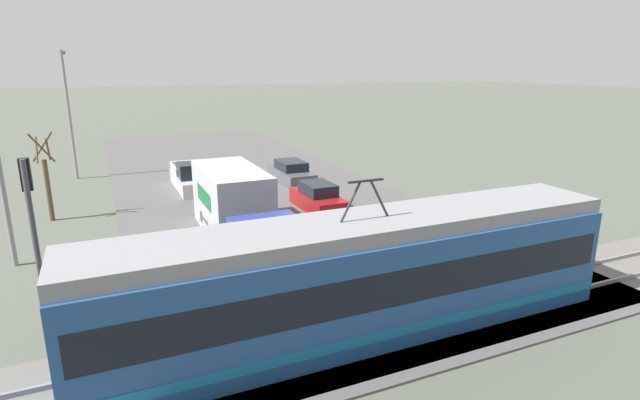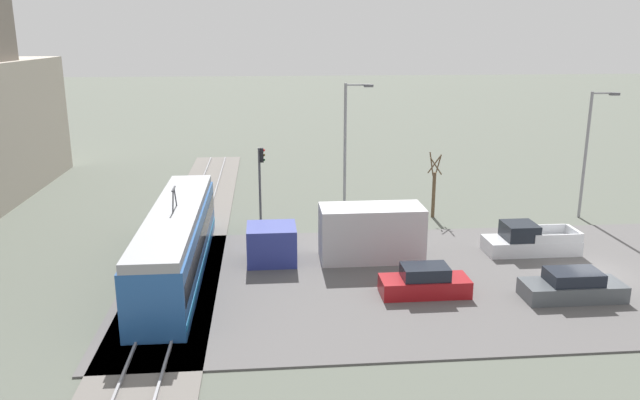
# 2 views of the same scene
# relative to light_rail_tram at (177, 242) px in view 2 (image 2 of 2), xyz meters

# --- Properties ---
(ground_plane) EXTENTS (320.00, 320.00, 0.00)m
(ground_plane) POSITION_rel_light_rail_tram_xyz_m (-2.07, -21.93, -1.78)
(ground_plane) COLOR #565B51
(road_surface) EXTENTS (16.42, 49.09, 0.08)m
(road_surface) POSITION_rel_light_rail_tram_xyz_m (-2.07, -21.93, -1.74)
(road_surface) COLOR #565454
(road_surface) RESTS_ON ground
(rail_bed) EXTENTS (68.22, 4.40, 0.22)m
(rail_bed) POSITION_rel_light_rail_tram_xyz_m (-2.07, 0.00, -1.73)
(rail_bed) COLOR slate
(rail_bed) RESTS_ON ground
(light_rail_tram) EXTENTS (15.98, 2.71, 4.64)m
(light_rail_tram) POSITION_rel_light_rail_tram_xyz_m (0.00, 0.00, 0.00)
(light_rail_tram) COLOR #235193
(light_rail_tram) RESTS_ON ground
(box_truck) EXTENTS (2.58, 9.82, 3.06)m
(box_truck) POSITION_rel_light_rail_tram_xyz_m (1.18, -9.23, -0.29)
(box_truck) COLOR navy
(box_truck) RESTS_ON ground
(pickup_truck) EXTENTS (2.06, 5.34, 1.78)m
(pickup_truck) POSITION_rel_light_rail_tram_xyz_m (1.38, -19.91, -1.03)
(pickup_truck) COLOR silver
(pickup_truck) RESTS_ON ground
(sedan_car_0) EXTENTS (1.87, 4.80, 1.41)m
(sedan_car_0) POSITION_rel_light_rail_tram_xyz_m (-5.09, -19.31, -1.12)
(sedan_car_0) COLOR #4C5156
(sedan_car_0) RESTS_ON ground
(sedan_car_1) EXTENTS (1.72, 4.31, 1.49)m
(sedan_car_1) POSITION_rel_light_rail_tram_xyz_m (-4.01, -12.34, -1.09)
(sedan_car_1) COLOR maroon
(sedan_car_1) RESTS_ON ground
(traffic_light_pole) EXTENTS (0.28, 0.47, 5.19)m
(traffic_light_pole) POSITION_rel_light_rail_tram_xyz_m (8.60, -4.43, 1.59)
(traffic_light_pole) COLOR #47474C
(traffic_light_pole) RESTS_ON ground
(street_tree) EXTENTS (1.08, 0.90, 4.54)m
(street_tree) POSITION_rel_light_rail_tram_xyz_m (9.19, -16.32, 0.28)
(street_tree) COLOR brown
(street_tree) RESTS_ON ground
(street_lamp_near_crossing) EXTENTS (0.36, 1.95, 8.70)m
(street_lamp_near_crossing) POSITION_rel_light_rail_tram_xyz_m (8.23, -26.66, 3.20)
(street_lamp_near_crossing) COLOR gray
(street_lamp_near_crossing) RESTS_ON ground
(street_lamp_mid_block) EXTENTS (0.36, 1.95, 9.21)m
(street_lamp_mid_block) POSITION_rel_light_rail_tram_xyz_m (10.14, -10.40, 3.46)
(street_lamp_mid_block) COLOR gray
(street_lamp_mid_block) RESTS_ON ground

